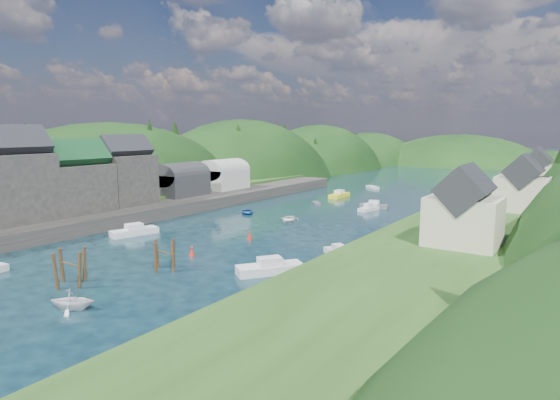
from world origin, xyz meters
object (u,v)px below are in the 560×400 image
Objects in this scene: piling_cluster_near at (70,270)px; channel_buoy_near at (192,252)px; piling_cluster_far at (165,258)px; channel_buoy_far at (250,236)px.

piling_cluster_near reaches higher than channel_buoy_near.
channel_buoy_far is (-1.03, 15.26, -0.78)m from piling_cluster_far.
piling_cluster_far is 15.31m from channel_buoy_far.
piling_cluster_near reaches higher than piling_cluster_far.
piling_cluster_near is 8.91m from piling_cluster_far.
channel_buoy_near and channel_buoy_far have the same top height.
channel_buoy_near is at bearing 81.70° from piling_cluster_near.
channel_buoy_near is (1.97, 13.49, -0.93)m from piling_cluster_near.
piling_cluster_near is at bearing -112.87° from piling_cluster_far.
channel_buoy_far is (0.47, 9.98, 0.00)m from channel_buoy_near.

